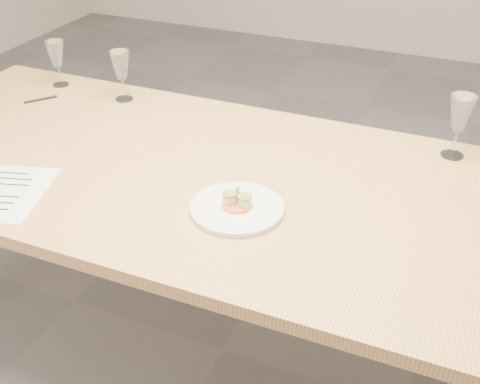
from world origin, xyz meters
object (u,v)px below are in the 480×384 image
at_px(dining_table, 219,194).
at_px(recipe_sheet, 4,192).
at_px(wine_glass_2, 461,115).
at_px(ballpoint_pen, 41,99).
at_px(dinner_plate, 237,208).
at_px(wine_glass_0, 56,55).
at_px(wine_glass_1, 121,66).

distance_m(dining_table, recipe_sheet, 0.63).
height_order(recipe_sheet, wine_glass_2, wine_glass_2).
distance_m(recipe_sheet, wine_glass_2, 1.38).
height_order(ballpoint_pen, wine_glass_2, wine_glass_2).
distance_m(dinner_plate, ballpoint_pen, 1.06).
bearing_deg(recipe_sheet, ballpoint_pen, 103.53).
height_order(dinner_plate, recipe_sheet, dinner_plate).
bearing_deg(wine_glass_0, recipe_sheet, -64.30).
xyz_separation_m(dinner_plate, recipe_sheet, (-0.65, -0.17, -0.01)).
height_order(dinner_plate, wine_glass_2, wine_glass_2).
relative_size(recipe_sheet, wine_glass_1, 1.86).
xyz_separation_m(dinner_plate, wine_glass_1, (-0.69, 0.53, 0.12)).
bearing_deg(recipe_sheet, dinner_plate, -1.18).
distance_m(dinner_plate, wine_glass_0, 1.15).
height_order(dinner_plate, ballpoint_pen, dinner_plate).
relative_size(ballpoint_pen, wine_glass_1, 0.55).
xyz_separation_m(dining_table, dinner_plate, (0.13, -0.16, 0.08)).
relative_size(dinner_plate, wine_glass_0, 1.43).
bearing_deg(ballpoint_pen, dining_table, -68.30).
bearing_deg(wine_glass_2, recipe_sheet, -147.79).
xyz_separation_m(recipe_sheet, wine_glass_0, (-0.35, 0.73, 0.12)).
relative_size(dining_table, recipe_sheet, 6.87).
height_order(dinner_plate, wine_glass_0, wine_glass_0).
relative_size(wine_glass_1, wine_glass_2, 0.93).
distance_m(dining_table, wine_glass_1, 0.70).
bearing_deg(wine_glass_1, wine_glass_2, 1.39).
bearing_deg(wine_glass_2, ballpoint_pen, -173.85).
xyz_separation_m(dining_table, ballpoint_pen, (-0.85, 0.24, 0.07)).
bearing_deg(ballpoint_pen, wine_glass_1, -28.13).
distance_m(dinner_plate, wine_glass_1, 0.88).
xyz_separation_m(dining_table, wine_glass_1, (-0.56, 0.37, 0.20)).
relative_size(dinner_plate, ballpoint_pen, 2.47).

